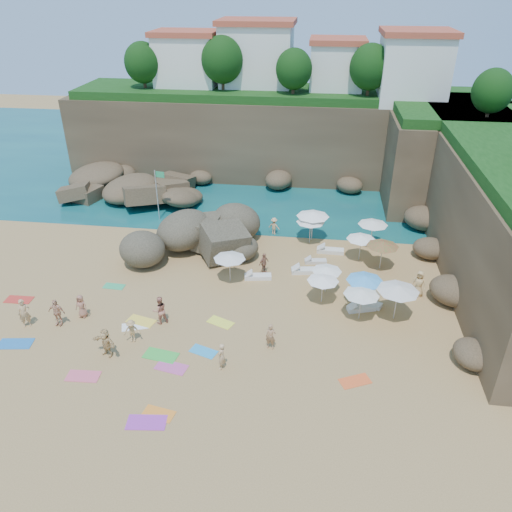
# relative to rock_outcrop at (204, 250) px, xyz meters

# --- Properties ---
(ground) EXTENTS (120.00, 120.00, 0.00)m
(ground) POSITION_rel_rock_outcrop_xyz_m (2.62, -7.03, 0.00)
(ground) COLOR tan
(ground) RESTS_ON ground
(seawater) EXTENTS (120.00, 120.00, 0.00)m
(seawater) POSITION_rel_rock_outcrop_xyz_m (2.62, 22.97, 0.00)
(seawater) COLOR #0C4751
(seawater) RESTS_ON ground
(cliff_back) EXTENTS (44.00, 8.00, 8.00)m
(cliff_back) POSITION_rel_rock_outcrop_xyz_m (4.62, 17.97, 4.00)
(cliff_back) COLOR brown
(cliff_back) RESTS_ON ground
(cliff_right) EXTENTS (8.00, 30.00, 8.00)m
(cliff_right) POSITION_rel_rock_outcrop_xyz_m (21.62, 0.97, 4.00)
(cliff_right) COLOR brown
(cliff_right) RESTS_ON ground
(cliff_corner) EXTENTS (10.00, 12.00, 8.00)m
(cliff_corner) POSITION_rel_rock_outcrop_xyz_m (19.62, 12.97, 4.00)
(cliff_corner) COLOR brown
(cliff_corner) RESTS_ON ground
(rock_promontory) EXTENTS (12.00, 7.00, 2.00)m
(rock_promontory) POSITION_rel_rock_outcrop_xyz_m (-8.38, 8.97, 0.00)
(rock_promontory) COLOR brown
(rock_promontory) RESTS_ON ground
(clifftop_buildings) EXTENTS (28.48, 9.48, 7.00)m
(clifftop_buildings) POSITION_rel_rock_outcrop_xyz_m (5.59, 18.77, 11.24)
(clifftop_buildings) COLOR white
(clifftop_buildings) RESTS_ON cliff_back
(clifftop_trees) EXTENTS (35.60, 23.82, 4.40)m
(clifftop_trees) POSITION_rel_rock_outcrop_xyz_m (7.40, 12.49, 11.26)
(clifftop_trees) COLOR #11380F
(clifftop_trees) RESTS_ON ground
(marina_masts) EXTENTS (3.10, 0.10, 6.00)m
(marina_masts) POSITION_rel_rock_outcrop_xyz_m (-13.88, 22.97, 3.00)
(marina_masts) COLOR white
(marina_masts) RESTS_ON ground
(rock_outcrop) EXTENTS (8.85, 6.95, 3.34)m
(rock_outcrop) POSITION_rel_rock_outcrop_xyz_m (0.00, 0.00, 0.00)
(rock_outcrop) COLOR brown
(rock_outcrop) RESTS_ON ground
(flag_pole) EXTENTS (0.87, 0.22, 4.50)m
(flag_pole) POSITION_rel_rock_outcrop_xyz_m (-4.94, 4.97, 2.87)
(flag_pole) COLOR silver
(flag_pole) RESTS_ON ground
(parasol_0) EXTENTS (2.61, 2.61, 2.47)m
(parasol_0) POSITION_rel_rock_outcrop_xyz_m (8.27, 2.79, 2.26)
(parasol_0) COLOR silver
(parasol_0) RESTS_ON ground
(parasol_1) EXTENTS (2.17, 2.17, 2.05)m
(parasol_1) POSITION_rel_rock_outcrop_xyz_m (11.92, -0.03, 1.89)
(parasol_1) COLOR silver
(parasol_1) RESTS_ON ground
(parasol_2) EXTENTS (2.25, 2.25, 2.12)m
(parasol_2) POSITION_rel_rock_outcrop_xyz_m (8.13, 2.29, 1.95)
(parasol_2) COLOR silver
(parasol_2) RESTS_ON ground
(parasol_3) EXTENTS (2.31, 2.31, 2.18)m
(parasol_3) POSITION_rel_rock_outcrop_xyz_m (12.94, 2.37, 2.00)
(parasol_3) COLOR silver
(parasol_3) RESTS_ON ground
(parasol_5) EXTENTS (2.06, 2.06, 1.95)m
(parasol_5) POSITION_rel_rock_outcrop_xyz_m (9.20, -6.04, 1.79)
(parasol_5) COLOR silver
(parasol_5) RESTS_ON ground
(parasol_6) EXTENTS (2.31, 2.31, 2.19)m
(parasol_6) POSITION_rel_rock_outcrop_xyz_m (13.37, -1.14, 2.01)
(parasol_6) COLOR silver
(parasol_6) RESTS_ON ground
(parasol_7) EXTENTS (2.02, 2.02, 1.91)m
(parasol_7) POSITION_rel_rock_outcrop_xyz_m (9.44, -4.73, 1.75)
(parasol_7) COLOR silver
(parasol_7) RESTS_ON ground
(parasol_8) EXTENTS (2.24, 2.24, 2.12)m
(parasol_8) POSITION_rel_rock_outcrop_xyz_m (11.55, -7.54, 1.95)
(parasol_8) COLOR silver
(parasol_8) RESTS_ON ground
(parasol_9) EXTENTS (2.23, 2.23, 2.11)m
(parasol_9) POSITION_rel_rock_outcrop_xyz_m (2.82, -4.21, 1.94)
(parasol_9) COLOR silver
(parasol_9) RESTS_ON ground
(parasol_10) EXTENTS (2.36, 2.36, 2.23)m
(parasol_10) POSITION_rel_rock_outcrop_xyz_m (11.81, -6.07, 2.05)
(parasol_10) COLOR silver
(parasol_10) RESTS_ON ground
(parasol_11) EXTENTS (2.58, 2.58, 2.44)m
(parasol_11) POSITION_rel_rock_outcrop_xyz_m (13.70, -7.27, 2.24)
(parasol_11) COLOR silver
(parasol_11) RESTS_ON ground
(lounger_0) EXTENTS (1.96, 0.91, 0.29)m
(lounger_0) POSITION_rel_rock_outcrop_xyz_m (4.72, -3.69, 0.15)
(lounger_0) COLOR white
(lounger_0) RESTS_ON ground
(lounger_1) EXTENTS (2.10, 0.97, 0.31)m
(lounger_1) POSITION_rel_rock_outcrop_xyz_m (8.01, -2.47, 0.16)
(lounger_1) COLOR silver
(lounger_1) RESTS_ON ground
(lounger_2) EXTENTS (2.08, 0.75, 0.32)m
(lounger_2) POSITION_rel_rock_outcrop_xyz_m (9.78, 0.78, 0.16)
(lounger_2) COLOR silver
(lounger_2) RESTS_ON ground
(lounger_3) EXTENTS (1.67, 0.75, 0.25)m
(lounger_3) POSITION_rel_rock_outcrop_xyz_m (8.70, -0.96, 0.13)
(lounger_3) COLOR silver
(lounger_3) RESTS_ON ground
(lounger_4) EXTENTS (1.89, 1.32, 0.28)m
(lounger_4) POSITION_rel_rock_outcrop_xyz_m (12.20, -5.97, 0.14)
(lounger_4) COLOR silver
(lounger_4) RESTS_ON ground
(lounger_5) EXTENTS (1.88, 1.11, 0.28)m
(lounger_5) POSITION_rel_rock_outcrop_xyz_m (11.74, -6.64, 0.14)
(lounger_5) COLOR silver
(lounger_5) RESTS_ON ground
(towel_0) EXTENTS (2.07, 1.25, 0.03)m
(towel_0) POSITION_rel_rock_outcrop_xyz_m (-8.36, -12.63, 0.02)
(towel_0) COLOR #226CB6
(towel_0) RESTS_ON ground
(towel_1) EXTENTS (1.80, 0.97, 0.03)m
(towel_1) POSITION_rel_rock_outcrop_xyz_m (-3.31, -14.69, 0.02)
(towel_1) COLOR #E65972
(towel_1) RESTS_ON ground
(towel_2) EXTENTS (1.68, 1.06, 0.03)m
(towel_2) POSITION_rel_rock_outcrop_xyz_m (1.46, -16.71, 0.01)
(towel_2) COLOR orange
(towel_2) RESTS_ON ground
(towel_3) EXTENTS (2.05, 1.27, 0.03)m
(towel_3) POSITION_rel_rock_outcrop_xyz_m (0.32, -12.54, 0.02)
(towel_3) COLOR green
(towel_3) RESTS_ON ground
(towel_4) EXTENTS (1.79, 1.38, 0.03)m
(towel_4) POSITION_rel_rock_outcrop_xyz_m (3.07, -9.09, 0.01)
(towel_4) COLOR #F6FD42
(towel_4) RESTS_ON ground
(towel_5) EXTENTS (1.78, 1.30, 0.03)m
(towel_5) POSITION_rel_rock_outcrop_xyz_m (-2.02, -10.13, 0.01)
(towel_5) COLOR white
(towel_5) RESTS_ON ground
(towel_6) EXTENTS (1.98, 1.14, 0.03)m
(towel_6) POSITION_rel_rock_outcrop_xyz_m (1.06, -17.31, 0.02)
(towel_6) COLOR purple
(towel_6) RESTS_ON ground
(towel_7) EXTENTS (1.78, 0.92, 0.03)m
(towel_7) POSITION_rel_rock_outcrop_xyz_m (-10.60, -8.36, 0.02)
(towel_7) COLOR red
(towel_7) RESTS_ON ground
(towel_8) EXTENTS (1.72, 1.25, 0.03)m
(towel_8) POSITION_rel_rock_outcrop_xyz_m (2.62, -11.89, 0.01)
(towel_8) COLOR #299DDF
(towel_8) RESTS_ON ground
(towel_9) EXTENTS (1.88, 1.21, 0.03)m
(towel_9) POSITION_rel_rock_outcrop_xyz_m (1.17, -13.41, 0.02)
(towel_9) COLOR #CB4F94
(towel_9) RESTS_ON ground
(towel_10) EXTENTS (1.81, 1.42, 0.03)m
(towel_10) POSITION_rel_rock_outcrop_xyz_m (11.08, -13.21, 0.01)
(towel_10) COLOR #FF5E28
(towel_10) RESTS_ON ground
(towel_11) EXTENTS (1.48, 0.80, 0.03)m
(towel_11) POSITION_rel_rock_outcrop_xyz_m (-4.98, -6.00, 0.01)
(towel_11) COLOR #30AA69
(towel_11) RESTS_ON ground
(towel_12) EXTENTS (1.92, 1.30, 0.03)m
(towel_12) POSITION_rel_rock_outcrop_xyz_m (-1.83, -9.59, 0.02)
(towel_12) COLOR yellow
(towel_12) RESTS_ON ground
(person_stand_0) EXTENTS (0.83, 0.73, 1.90)m
(person_stand_0) POSITION_rel_rock_outcrop_xyz_m (-8.55, -10.93, 0.95)
(person_stand_0) COLOR tan
(person_stand_0) RESTS_ON ground
(person_stand_1) EXTENTS (1.14, 1.09, 1.86)m
(person_stand_1) POSITION_rel_rock_outcrop_xyz_m (-0.56, -9.55, 0.93)
(person_stand_1) COLOR tan
(person_stand_1) RESTS_ON ground
(person_stand_2) EXTENTS (1.02, 0.65, 1.47)m
(person_stand_2) POSITION_rel_rock_outcrop_xyz_m (5.17, 3.36, 0.73)
(person_stand_2) COLOR tan
(person_stand_2) RESTS_ON ground
(person_stand_3) EXTENTS (0.85, 0.96, 1.56)m
(person_stand_3) POSITION_rel_rock_outcrop_xyz_m (5.04, -2.84, 0.78)
(person_stand_3) COLOR #A06950
(person_stand_3) RESTS_ON ground
(person_stand_4) EXTENTS (1.04, 0.83, 1.88)m
(person_stand_4) POSITION_rel_rock_outcrop_xyz_m (15.53, -4.47, 0.94)
(person_stand_4) COLOR tan
(person_stand_4) RESTS_ON ground
(person_stand_5) EXTENTS (1.61, 1.18, 1.71)m
(person_stand_5) POSITION_rel_rock_outcrop_xyz_m (0.30, 2.94, 0.86)
(person_stand_5) COLOR tan
(person_stand_5) RESTS_ON ground
(person_stand_6) EXTENTS (0.56, 0.68, 1.60)m
(person_stand_6) POSITION_rel_rock_outcrop_xyz_m (3.92, -13.07, 0.80)
(person_stand_6) COLOR tan
(person_stand_6) RESTS_ON ground
(person_lie_0) EXTENTS (1.28, 1.65, 0.39)m
(person_lie_0) POSITION_rel_rock_outcrop_xyz_m (-1.65, -11.53, 0.19)
(person_lie_0) COLOR tan
(person_lie_0) RESTS_ON ground
(person_lie_1) EXTENTS (1.12, 1.83, 0.43)m
(person_lie_1) POSITION_rel_rock_outcrop_xyz_m (-6.69, -10.56, 0.22)
(person_lie_1) COLOR tan
(person_lie_1) RESTS_ON ground
(person_lie_2) EXTENTS (0.87, 1.59, 0.41)m
(person_lie_2) POSITION_rel_rock_outcrop_xyz_m (-5.58, -9.58, 0.20)
(person_lie_2) COLOR #A26851
(person_lie_2) RESTS_ON ground
(person_lie_3) EXTENTS (2.14, 2.21, 0.46)m
(person_lie_3) POSITION_rel_rock_outcrop_xyz_m (-2.65, -12.86, 0.23)
(person_lie_3) COLOR tan
(person_lie_3) RESTS_ON ground
(person_lie_4) EXTENTS (0.78, 1.65, 0.38)m
(person_lie_4) POSITION_rel_rock_outcrop_xyz_m (6.38, -11.09, 0.19)
(person_lie_4) COLOR #A47852
(person_lie_4) RESTS_ON ground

